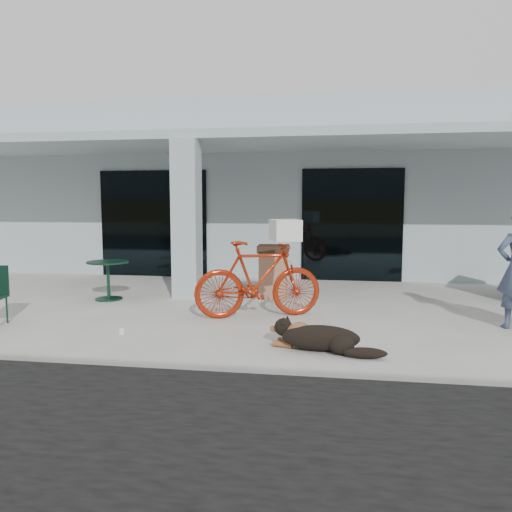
% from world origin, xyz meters
% --- Properties ---
extents(ground, '(80.00, 80.00, 0.00)m').
position_xyz_m(ground, '(0.00, 0.00, 0.00)').
color(ground, beige).
rests_on(ground, ground).
extents(building, '(22.00, 7.00, 4.50)m').
position_xyz_m(building, '(0.00, 8.50, 2.25)').
color(building, '#9CACB1').
rests_on(building, ground).
extents(storefront_glass_left, '(2.80, 0.06, 2.70)m').
position_xyz_m(storefront_glass_left, '(-3.20, 4.98, 1.35)').
color(storefront_glass_left, black).
rests_on(storefront_glass_left, ground).
extents(storefront_glass_right, '(2.40, 0.06, 2.70)m').
position_xyz_m(storefront_glass_right, '(1.80, 4.98, 1.35)').
color(storefront_glass_right, black).
rests_on(storefront_glass_right, ground).
extents(column, '(0.50, 0.50, 3.12)m').
position_xyz_m(column, '(-1.50, 2.30, 1.56)').
color(column, '#9CACB1').
rests_on(column, ground).
extents(overhang, '(22.00, 2.80, 0.18)m').
position_xyz_m(overhang, '(0.00, 3.60, 3.21)').
color(overhang, '#9CACB1').
rests_on(overhang, column).
extents(bicycle, '(2.18, 1.28, 1.26)m').
position_xyz_m(bicycle, '(0.17, 0.76, 0.63)').
color(bicycle, '#A8250D').
rests_on(bicycle, ground).
extents(laundry_basket, '(0.60, 0.69, 0.34)m').
position_xyz_m(laundry_basket, '(0.60, 0.91, 1.44)').
color(laundry_basket, white).
rests_on(laundry_basket, bicycle).
extents(dog, '(1.21, 0.70, 0.38)m').
position_xyz_m(dog, '(1.25, -1.00, 0.19)').
color(dog, black).
rests_on(dog, ground).
extents(cup_near_dog, '(0.09, 0.09, 0.09)m').
position_xyz_m(cup_near_dog, '(-1.60, -0.63, 0.05)').
color(cup_near_dog, white).
rests_on(cup_near_dog, ground).
extents(cafe_table_near, '(0.81, 0.81, 0.75)m').
position_xyz_m(cafe_table_near, '(-2.94, 1.78, 0.38)').
color(cafe_table_near, '#133728').
rests_on(cafe_table_near, ground).
extents(trash_receptacle, '(0.65, 0.65, 1.04)m').
position_xyz_m(trash_receptacle, '(0.20, 2.55, 0.52)').
color(trash_receptacle, '#90644B').
rests_on(trash_receptacle, ground).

